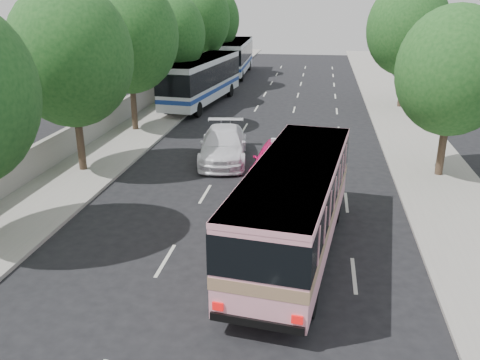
% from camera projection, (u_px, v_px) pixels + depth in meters
% --- Properties ---
extents(ground, '(120.00, 120.00, 0.00)m').
position_uv_depth(ground, '(232.00, 238.00, 18.31)').
color(ground, black).
rests_on(ground, ground).
extents(sidewalk_left, '(4.00, 90.00, 0.15)m').
position_uv_depth(sidewalk_left, '(166.00, 110.00, 38.07)').
color(sidewalk_left, '#9E998E').
rests_on(sidewalk_left, ground).
extents(sidewalk_right, '(4.00, 90.00, 0.12)m').
position_uv_depth(sidewalk_right, '(400.00, 118.00, 35.61)').
color(sidewalk_right, '#9E998E').
rests_on(sidewalk_right, ground).
extents(low_wall, '(0.30, 90.00, 1.50)m').
position_uv_depth(low_wall, '(142.00, 99.00, 38.05)').
color(low_wall, '#9E998E').
rests_on(low_wall, sidewalk_left).
extents(tree_left_b, '(5.70, 5.70, 8.88)m').
position_uv_depth(tree_left_b, '(71.00, 51.00, 23.04)').
color(tree_left_b, '#38281E').
rests_on(tree_left_b, ground).
extents(tree_left_c, '(6.00, 6.00, 9.35)m').
position_uv_depth(tree_left_c, '(129.00, 32.00, 30.39)').
color(tree_left_c, '#38281E').
rests_on(tree_left_c, ground).
extents(tree_left_d, '(5.52, 5.52, 8.60)m').
position_uv_depth(tree_left_d, '(169.00, 32.00, 37.96)').
color(tree_left_d, '#38281E').
rests_on(tree_left_d, ground).
extents(tree_left_e, '(6.30, 6.30, 9.82)m').
position_uv_depth(tree_left_e, '(196.00, 16.00, 45.10)').
color(tree_left_e, '#38281E').
rests_on(tree_left_e, ground).
extents(tree_left_f, '(5.88, 5.88, 9.16)m').
position_uv_depth(tree_left_f, '(212.00, 17.00, 52.69)').
color(tree_left_f, '#38281E').
rests_on(tree_left_f, ground).
extents(tree_right_near, '(5.10, 5.10, 7.95)m').
position_uv_depth(tree_right_near, '(456.00, 67.00, 22.61)').
color(tree_right_near, '#38281E').
rests_on(tree_right_near, ground).
extents(tree_right_far, '(6.00, 6.00, 9.35)m').
position_uv_depth(tree_right_far, '(409.00, 25.00, 37.09)').
color(tree_right_far, '#38281E').
rests_on(tree_right_far, ground).
extents(pink_bus, '(3.77, 10.26, 3.20)m').
position_uv_depth(pink_bus, '(295.00, 199.00, 16.54)').
color(pink_bus, pink).
rests_on(pink_bus, ground).
extents(pink_taxi, '(2.50, 5.17, 1.70)m').
position_uv_depth(pink_taxi, '(277.00, 160.00, 24.17)').
color(pink_taxi, '#DB1363').
rests_on(pink_taxi, ground).
extents(white_pickup, '(3.12, 6.08, 1.69)m').
position_uv_depth(white_pickup, '(223.00, 145.00, 26.57)').
color(white_pickup, white).
rests_on(white_pickup, ground).
extents(tour_coach_front, '(3.99, 12.30, 3.61)m').
position_uv_depth(tour_coach_front, '(202.00, 77.00, 39.62)').
color(tour_coach_front, silver).
rests_on(tour_coach_front, ground).
extents(tour_coach_rear, '(3.11, 12.15, 3.61)m').
position_uv_depth(tour_coach_rear, '(235.00, 55.00, 54.43)').
color(tour_coach_rear, white).
rests_on(tour_coach_rear, ground).
extents(taxi_roof_sign, '(0.57, 0.23, 0.18)m').
position_uv_depth(taxi_roof_sign, '(277.00, 141.00, 23.85)').
color(taxi_roof_sign, silver).
rests_on(taxi_roof_sign, pink_taxi).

